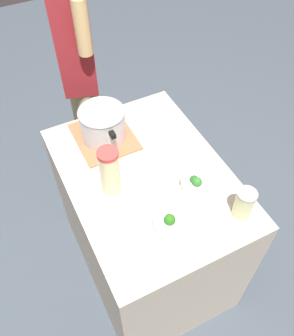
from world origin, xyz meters
The scene contains 9 objects.
ground_plane centered at (0.00, 0.00, 0.00)m, with size 8.00×8.00×0.00m, color #414B54.
counter_slab centered at (0.00, 0.00, 0.47)m, with size 1.04×0.75×0.94m, color #BAAE98.
dish_cloth centered at (0.33, 0.09, 0.95)m, with size 0.34×0.29×0.01m, color #BB6540.
cooking_pot centered at (0.33, 0.09, 1.04)m, with size 0.30×0.24×0.17m.
lemonade_pitcher centered at (0.00, 0.18, 1.07)m, with size 0.09×0.09×0.25m.
mason_jar centered at (-0.38, -0.27, 1.02)m, with size 0.09×0.09×0.15m.
broccoli_bowl_front centered at (-0.30, 0.04, 0.97)m, with size 0.14×0.14×0.08m.
broccoli_bowl_center centered at (-0.16, -0.16, 0.97)m, with size 0.12×0.12×0.08m.
person_cook centered at (0.91, 0.01, 0.94)m, with size 0.50×0.29×1.70m.
Camera 1 is at (-0.97, 0.49, 2.31)m, focal length 38.90 mm.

